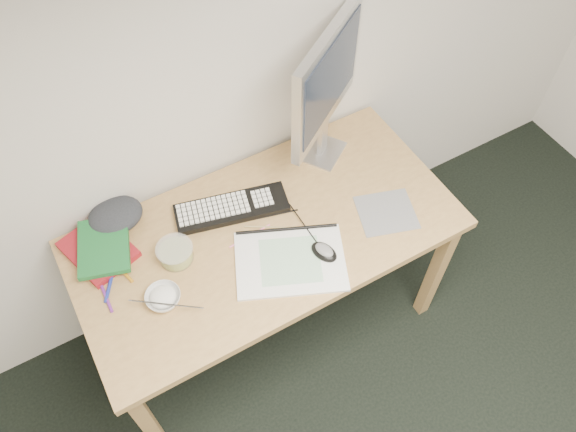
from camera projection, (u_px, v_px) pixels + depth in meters
name	position (u px, v px, depth m)	size (l,w,h in m)	color
desk	(267.00, 244.00, 2.11)	(1.40, 0.70, 0.75)	tan
mousepad	(386.00, 212.00, 2.09)	(0.21, 0.19, 0.00)	gray
sketchpad	(290.00, 261.00, 1.96)	(0.38, 0.27, 0.01)	white
keyboard	(232.00, 208.00, 2.08)	(0.42, 0.13, 0.02)	black
monitor	(327.00, 83.00, 1.97)	(0.43, 0.31, 0.58)	silver
mouse	(324.00, 250.00, 1.96)	(0.06, 0.10, 0.04)	black
rice_bowl	(163.00, 298.00, 1.86)	(0.12, 0.12, 0.04)	white
chopsticks	(166.00, 304.00, 1.82)	(0.02, 0.02, 0.24)	#B0B0B2
fruit_tub	(175.00, 253.00, 1.95)	(0.13, 0.13, 0.06)	gold
book_red	(98.00, 249.00, 1.98)	(0.19, 0.25, 0.02)	maroon
book_green	(104.00, 246.00, 1.96)	(0.17, 0.24, 0.02)	#19642D
cloth_lump	(115.00, 216.00, 2.04)	(0.17, 0.14, 0.07)	#282A30
pencil_pink	(250.00, 236.00, 2.02)	(0.01, 0.01, 0.17)	pink
pencil_tan	(272.00, 227.00, 2.05)	(0.01, 0.01, 0.20)	tan
pencil_black	(277.00, 214.00, 2.08)	(0.01, 0.01, 0.16)	black
marker_blue	(110.00, 285.00, 1.91)	(0.01, 0.01, 0.13)	navy
marker_orange	(122.00, 271.00, 1.94)	(0.01, 0.01, 0.12)	orange
marker_purple	(106.00, 298.00, 1.88)	(0.01, 0.01, 0.12)	#6E2790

